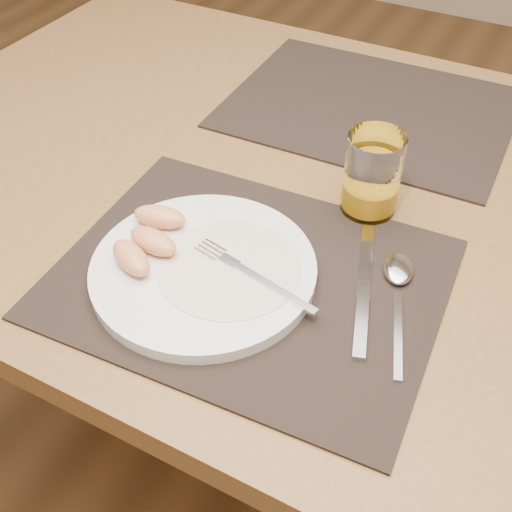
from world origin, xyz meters
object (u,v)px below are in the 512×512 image
Objects in this scene: table at (316,226)px; plate at (204,270)px; placemat_near at (249,278)px; juice_glass at (372,178)px; placemat_far at (369,108)px; spoon at (398,277)px; knife at (363,298)px; fork at (245,270)px.

plate is at bearing -101.00° from table.
placemat_near is 4.04× the size of juice_glass.
placemat_far is 0.40m from spoon.
placemat_near is 0.18m from spoon.
plate is 0.25m from juice_glass.
table is 6.54× the size of knife.
plate reaches higher than table.
placemat_near is (0.00, -0.22, 0.09)m from table.
spoon is at bearing -54.59° from juice_glass.
juice_glass reaches higher than table.
fork is 0.93× the size of spoon.
placemat_near is at bearing 83.63° from fork.
fork is (0.01, -0.45, 0.02)m from placemat_far.
placemat_near is at bearing -88.54° from placemat_far.
spoon is at bearing 25.73° from placemat_near.
juice_glass reaches higher than placemat_far.
juice_glass reaches higher than knife.
fork is (0.05, 0.01, 0.01)m from plate.
knife reaches higher than table.
placemat_near is 0.14m from knife.
plate is 1.44× the size of spoon.
knife is at bearing 15.90° from fork.
spoon is (0.16, 0.09, -0.01)m from fork.
placemat_near is 1.67× the size of plate.
spoon is (0.16, -0.14, 0.09)m from table.
plate is at bearing -121.24° from juice_glass.
placemat_far is 2.58× the size of fork.
table is at bearing 160.22° from juice_glass.
knife is at bearing -54.31° from table.
placemat_far is 1.67× the size of plate.
table is at bearing 90.51° from fork.
spoon is (0.17, -0.36, 0.01)m from placemat_far.
plate is at bearing -94.79° from placemat_far.
juice_glass is at bearing 108.87° from knife.
placemat_far is 4.04× the size of juice_glass.
table is 5.19× the size of plate.
placemat_far is 2.10× the size of knife.
plate is 1.55× the size of fork.
placemat_near is at bearing -167.44° from knife.
juice_glass reaches higher than plate.
juice_glass is (-0.05, 0.16, 0.05)m from knife.
spoon is (0.03, 0.05, 0.00)m from knife.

